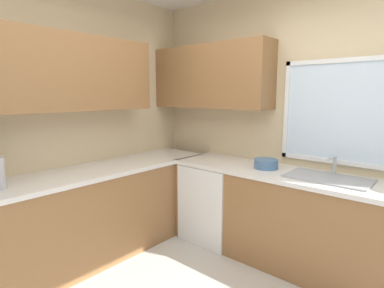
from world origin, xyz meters
TOP-DOWN VIEW (x-y plane):
  - room_shell at (-0.77, 0.51)m, footprint 3.62×3.51m
  - counter_run_left at (-1.44, 0.00)m, footprint 0.65×3.12m
  - counter_run_back at (0.21, 1.38)m, footprint 2.71×0.65m
  - dishwasher at (-0.78, 1.35)m, footprint 0.60×0.60m
  - sink_assembly at (0.39, 1.39)m, footprint 0.68×0.40m
  - bowl at (-0.20, 1.38)m, footprint 0.23×0.23m

SIDE VIEW (x-z plane):
  - dishwasher at x=-0.78m, z-range 0.00..0.84m
  - counter_run_left at x=-1.44m, z-range 0.00..0.89m
  - counter_run_back at x=0.21m, z-range 0.00..0.89m
  - sink_assembly at x=0.39m, z-range 0.80..1.00m
  - bowl at x=-0.20m, z-range 0.89..0.98m
  - room_shell at x=-0.77m, z-range 0.49..3.22m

